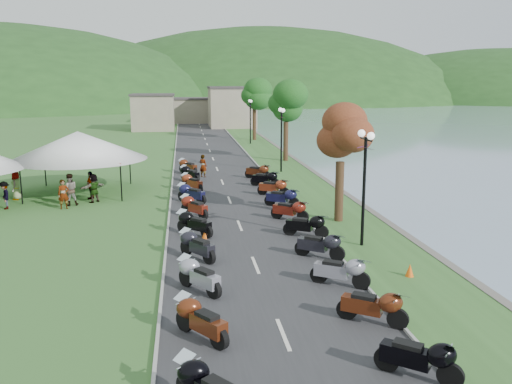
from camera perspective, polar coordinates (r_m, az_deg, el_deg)
name	(u,v)px	position (r m, az deg, el deg)	size (l,w,h in m)	color
road	(217,169)	(44.75, -4.12, 2.42)	(7.00, 120.00, 0.02)	#323235
hills_backdrop	(190,101)	(204.24, -6.99, 9.51)	(360.00, 120.00, 76.00)	#285621
far_building	(187,110)	(89.23, -7.28, 8.53)	(18.00, 16.00, 5.00)	gray
moto_row_left	(195,235)	(23.80, -6.44, -4.50)	(2.60, 41.01, 1.10)	#331411
moto_row_right	(312,235)	(23.75, 5.88, -4.52)	(2.60, 36.33, 1.10)	#331411
vendor_tent_main	(80,162)	(36.56, -18.08, 2.97)	(5.74, 5.74, 4.00)	silver
tree_lakeside	(340,154)	(27.78, 8.88, 4.02)	(2.54, 2.54, 7.05)	#22621E
pedestrian_a	(64,209)	(32.65, -19.51, -1.68)	(0.61, 0.45, 1.69)	slate
pedestrian_b	(71,205)	(33.42, -18.93, -1.34)	(0.92, 0.50, 1.88)	slate
pedestrian_c	(6,209)	(33.83, -24.83, -1.64)	(1.03, 0.42, 1.59)	slate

